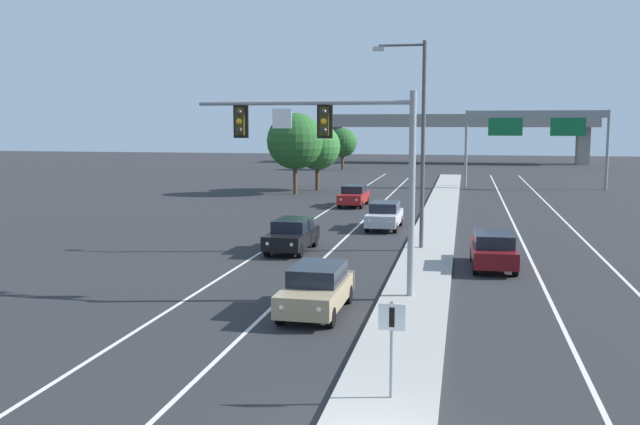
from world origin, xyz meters
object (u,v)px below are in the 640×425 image
object	(u,v)px
car_oncoming_silver	(384,215)
car_receding_darkred	(493,250)
highway_sign_gantry	(536,124)
tree_far_left_c	(343,143)
tree_far_left_a	(295,141)
tree_far_left_b	(317,147)
car_oncoming_red	(354,195)
median_sign_post	(392,335)
street_lamp_median	(419,132)
overhead_signal_mast	(340,148)
car_oncoming_black	(292,235)
car_oncoming_tan	(317,289)

from	to	relation	value
car_oncoming_silver	car_receding_darkred	distance (m)	12.08
highway_sign_gantry	tree_far_left_c	size ratio (longest dim) A/B	2.36
car_oncoming_silver	tree_far_left_a	xyz separation A→B (m)	(-10.07, 18.97, 3.86)
car_receding_darkred	tree_far_left_b	size ratio (longest dim) A/B	0.72
car_oncoming_red	tree_far_left_c	xyz separation A→B (m)	(-8.03, 41.42, 2.85)
tree_far_left_c	median_sign_post	bearing A→B (deg)	-79.40
street_lamp_median	car_oncoming_silver	size ratio (longest dim) A/B	2.23
overhead_signal_mast	car_oncoming_black	bearing A→B (deg)	114.67
overhead_signal_mast	street_lamp_median	distance (m)	10.15
median_sign_post	car_oncoming_silver	bearing A→B (deg)	96.76
median_sign_post	tree_far_left_a	size ratio (longest dim) A/B	0.31
car_oncoming_black	highway_sign_gantry	distance (m)	40.33
overhead_signal_mast	car_receding_darkred	bearing A→B (deg)	47.68
highway_sign_gantry	tree_far_left_b	size ratio (longest dim) A/B	2.13
tree_far_left_c	tree_far_left_b	distance (m)	29.56
median_sign_post	tree_far_left_a	bearing A→B (deg)	106.26
median_sign_post	tree_far_left_c	world-z (taller)	tree_far_left_c
overhead_signal_mast	highway_sign_gantry	size ratio (longest dim) A/B	0.59
car_oncoming_tan	overhead_signal_mast	bearing A→B (deg)	81.41
street_lamp_median	highway_sign_gantry	xyz separation A→B (m)	(8.82, 35.66, 0.37)
median_sign_post	car_oncoming_silver	size ratio (longest dim) A/B	0.49
tree_far_left_c	car_oncoming_tan	bearing A→B (deg)	-80.86
tree_far_left_b	tree_far_left_a	bearing A→B (deg)	-105.97
median_sign_post	tree_far_left_c	xyz separation A→B (m)	(-14.72, 78.66, 2.08)
highway_sign_gantry	car_oncoming_black	bearing A→B (deg)	-111.71
car_oncoming_tan	highway_sign_gantry	bearing A→B (deg)	76.78
car_oncoming_black	tree_far_left_a	size ratio (longest dim) A/B	0.63
tree_far_left_c	tree_far_left_a	bearing A→B (deg)	-87.37
median_sign_post	overhead_signal_mast	bearing A→B (deg)	106.64
car_receding_darkred	street_lamp_median	bearing A→B (deg)	133.36
car_oncoming_tan	tree_far_left_c	size ratio (longest dim) A/B	0.80
car_oncoming_black	overhead_signal_mast	bearing A→B (deg)	-65.33
car_oncoming_silver	car_oncoming_red	world-z (taller)	same
car_oncoming_black	car_oncoming_red	bearing A→B (deg)	89.91
median_sign_post	car_oncoming_red	size ratio (longest dim) A/B	0.49
overhead_signal_mast	tree_far_left_b	distance (m)	40.79
car_oncoming_tan	tree_far_left_c	bearing A→B (deg)	99.14
tree_far_left_a	car_oncoming_red	bearing A→B (deg)	-50.79
car_oncoming_silver	tree_far_left_a	distance (m)	21.82
highway_sign_gantry	car_receding_darkred	bearing A→B (deg)	-97.64
car_oncoming_silver	tree_far_left_b	world-z (taller)	tree_far_left_b
overhead_signal_mast	tree_far_left_c	xyz separation A→B (m)	(-11.88, 69.15, -1.69)
car_receding_darkred	car_oncoming_silver	bearing A→B (deg)	119.22
median_sign_post	car_oncoming_black	xyz separation A→B (m)	(-6.72, 17.95, -0.77)
median_sign_post	car_receding_darkred	bearing A→B (deg)	79.93
overhead_signal_mast	car_oncoming_black	world-z (taller)	overhead_signal_mast
car_oncoming_silver	car_oncoming_tan	bearing A→B (deg)	-90.28
car_oncoming_silver	car_oncoming_red	bearing A→B (deg)	108.00
street_lamp_median	tree_far_left_c	distance (m)	60.89
overhead_signal_mast	car_oncoming_red	xyz separation A→B (m)	(-3.85, 27.73, -4.54)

